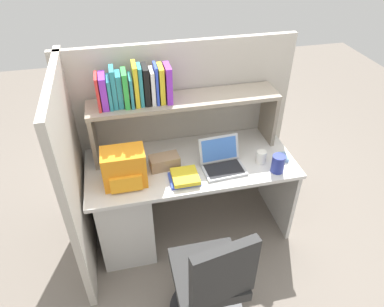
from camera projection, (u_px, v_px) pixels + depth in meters
The scene contains 14 objects.
ground_plane at pixel (191, 226), 3.17m from camera, with size 8.00×8.00×0.00m, color slate.
desk at pixel (144, 200), 2.86m from camera, with size 1.60×0.70×0.73m.
cubicle_partition_rear at pixel (181, 131), 3.00m from camera, with size 1.84×0.05×1.55m, color #BCB5A8.
cubicle_partition_left at pixel (76, 178), 2.51m from camera, with size 0.05×1.06×1.55m, color #BCB5A8.
overhead_hutch at pixel (185, 110), 2.68m from camera, with size 1.44×0.28×0.45m.
reference_books_on_shelf at pixel (134, 87), 2.48m from camera, with size 0.52×0.18×0.30m.
laptop at pixel (222, 162), 2.65m from camera, with size 0.33×0.28×0.22m.
backpack at pixel (124, 168), 2.46m from camera, with size 0.30×0.23×0.27m.
computer_mouse at pixel (283, 157), 2.76m from camera, with size 0.06×0.10×0.03m, color #7299C6.
paper_cup at pixel (261, 157), 2.70m from camera, with size 0.08×0.08×0.10m, color white.
tissue_box at pixel (164, 162), 2.65m from camera, with size 0.22×0.12×0.10m, color #9E7F60.
snack_canister at pixel (278, 164), 2.60m from camera, with size 0.10×0.10×0.14m, color navy.
desk_book_stack at pixel (185, 177), 2.55m from camera, with size 0.22×0.20×0.05m.
office_chair at pixel (211, 286), 2.25m from camera, with size 0.52×0.52×0.93m.
Camera 1 is at (-0.47, -2.10, 2.41)m, focal length 33.07 mm.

